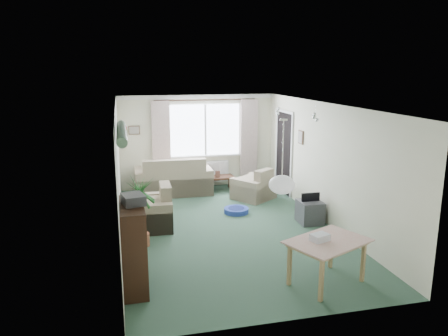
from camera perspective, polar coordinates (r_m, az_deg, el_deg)
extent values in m
plane|color=#2F4E3C|center=(8.57, 0.47, -7.96)|extent=(6.50, 6.50, 0.00)
cube|color=white|center=(11.31, -2.47, 5.00)|extent=(1.80, 0.03, 1.30)
cube|color=black|center=(11.16, -2.43, 8.87)|extent=(2.60, 0.03, 0.03)
cube|color=beige|center=(11.09, -8.21, 3.52)|extent=(0.45, 0.08, 2.00)
cube|color=beige|center=(11.52, 3.27, 3.98)|extent=(0.45, 0.08, 2.00)
cube|color=white|center=(11.48, -2.38, -0.47)|extent=(1.20, 0.10, 0.55)
cube|color=black|center=(10.91, 7.85, 1.93)|extent=(0.03, 0.95, 2.00)
sphere|color=white|center=(6.08, 7.55, -2.18)|extent=(0.36, 0.36, 0.36)
cylinder|color=#196626|center=(5.53, -13.26, 4.55)|extent=(1.60, 1.60, 0.12)
sphere|color=silver|center=(9.29, 7.02, 7.67)|extent=(0.20, 0.20, 0.20)
sphere|color=silver|center=(8.31, 11.87, 6.89)|extent=(0.20, 0.20, 0.20)
cube|color=brown|center=(11.11, -11.66, 4.86)|extent=(0.28, 0.03, 0.22)
cube|color=brown|center=(9.90, 10.01, 3.98)|extent=(0.03, 0.24, 0.30)
cube|color=beige|center=(10.90, -6.66, -0.91)|extent=(1.88, 1.02, 0.93)
cube|color=beige|center=(10.42, 3.88, -2.00)|extent=(1.15, 1.14, 0.75)
cube|color=beige|center=(8.62, -9.99, -4.99)|extent=(0.94, 0.99, 0.86)
cube|color=black|center=(11.16, -0.78, -2.01)|extent=(0.83, 0.49, 0.36)
cube|color=brown|center=(11.04, -0.84, -0.78)|extent=(0.12, 0.05, 0.16)
cube|color=black|center=(6.36, -11.78, -9.94)|extent=(0.35, 1.00, 1.22)
cube|color=#313136|center=(6.14, -11.77, -4.03)|extent=(0.35, 0.40, 0.14)
cylinder|color=#255C1F|center=(7.72, -10.73, -5.74)|extent=(0.64, 0.64, 1.22)
cube|color=#A8775B|center=(6.59, 13.26, -11.93)|extent=(1.21, 1.04, 0.64)
cube|color=silver|center=(6.41, 12.40, -8.93)|extent=(0.29, 0.25, 0.12)
cube|color=#343338|center=(9.00, 11.15, -5.65)|extent=(0.46, 0.51, 0.45)
cylinder|color=navy|center=(9.47, 1.61, -5.56)|extent=(0.66, 0.66, 0.11)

